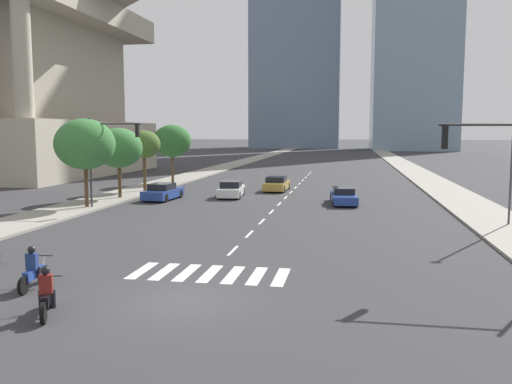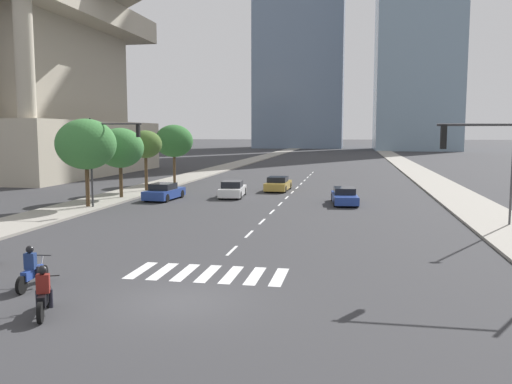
{
  "view_description": "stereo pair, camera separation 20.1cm",
  "coord_description": "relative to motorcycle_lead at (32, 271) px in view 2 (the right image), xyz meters",
  "views": [
    {
      "loc": [
        5.11,
        -15.61,
        5.29
      ],
      "look_at": [
        0.0,
        13.35,
        2.0
      ],
      "focal_mm": 37.3,
      "sensor_mm": 36.0,
      "label": 1
    },
    {
      "loc": [
        5.31,
        -15.58,
        5.29
      ],
      "look_at": [
        0.0,
        13.35,
        2.0
      ],
      "focal_mm": 37.3,
      "sensor_mm": 36.0,
      "label": 2
    }
  ],
  "objects": [
    {
      "name": "street_tree_second",
      "position": [
        -7.5,
        23.53,
        3.49
      ],
      "size": [
        3.73,
        3.73,
        5.52
      ],
      "color": "#4C3823",
      "rests_on": "sidewalk_west"
    },
    {
      "name": "street_tree_third",
      "position": [
        -7.5,
        28.8,
        3.65
      ],
      "size": [
        2.9,
        2.9,
        5.35
      ],
      "color": "#4C3823",
      "rests_on": "sidewalk_west"
    },
    {
      "name": "sedan_blue_2",
      "position": [
        10.14,
        23.79,
        -0.02
      ],
      "size": [
        2.17,
        4.87,
        1.21
      ],
      "rotation": [
        0.0,
        0.0,
        -1.47
      ],
      "color": "navy",
      "rests_on": "ground"
    },
    {
      "name": "ground_plane",
      "position": [
        5.43,
        -0.49,
        -0.58
      ],
      "size": [
        800.0,
        800.0,
        0.0
      ],
      "primitive_type": "plane",
      "color": "#333335"
    },
    {
      "name": "motorcycle_lead",
      "position": [
        0.0,
        0.0,
        0.0
      ],
      "size": [
        0.7,
        2.11,
        1.49
      ],
      "rotation": [
        0.0,
        0.0,
        1.68
      ],
      "color": "black",
      "rests_on": "ground"
    },
    {
      "name": "lane_divider_center",
      "position": [
        5.43,
        30.87,
        -0.58
      ],
      "size": [
        0.14,
        50.0,
        0.01
      ],
      "color": "silver",
      "rests_on": "ground"
    },
    {
      "name": "sedan_blue_3",
      "position": [
        -3.97,
        23.7,
        0.03
      ],
      "size": [
        2.17,
        4.48,
        1.33
      ],
      "rotation": [
        0.0,
        0.0,
        1.5
      ],
      "color": "navy",
      "rests_on": "ground"
    },
    {
      "name": "sedan_white_1",
      "position": [
        0.97,
        26.42,
        0.04
      ],
      "size": [
        2.15,
        4.64,
        1.35
      ],
      "rotation": [
        0.0,
        0.0,
        1.65
      ],
      "color": "silver",
      "rests_on": "ground"
    },
    {
      "name": "traffic_signal_far",
      "position": [
        -5.76,
        18.01,
        3.72
      ],
      "size": [
        4.04,
        0.28,
        6.13
      ],
      "color": "#333335",
      "rests_on": "sidewalk_west"
    },
    {
      "name": "crosswalk_near",
      "position": [
        5.43,
        2.87,
        -0.58
      ],
      "size": [
        5.85,
        2.52,
        0.01
      ],
      "color": "silver",
      "rests_on": "ground"
    },
    {
      "name": "sidewalk_west",
      "position": [
        -8.3,
        29.51,
        -0.51
      ],
      "size": [
        4.0,
        260.0,
        0.15
      ],
      "primitive_type": "cube",
      "color": "gray",
      "rests_on": "ground"
    },
    {
      "name": "street_tree_nearest",
      "position": [
        -7.5,
        18.09,
        3.91
      ],
      "size": [
        4.13,
        4.13,
        6.11
      ],
      "color": "#4C3823",
      "rests_on": "sidewalk_west"
    },
    {
      "name": "street_tree_fourth",
      "position": [
        -7.5,
        36.43,
        3.84
      ],
      "size": [
        3.92,
        3.92,
        5.95
      ],
      "color": "#4C3823",
      "rests_on": "sidewalk_west"
    },
    {
      "name": "sidewalk_east",
      "position": [
        19.16,
        29.51,
        -0.51
      ],
      "size": [
        4.0,
        260.0,
        0.15
      ],
      "primitive_type": "cube",
      "color": "gray",
      "rests_on": "ground"
    },
    {
      "name": "sedan_gold_0",
      "position": [
        4.01,
        31.81,
        0.02
      ],
      "size": [
        2.02,
        4.69,
        1.3
      ],
      "rotation": [
        0.0,
        0.0,
        1.55
      ],
      "color": "#B28E38",
      "rests_on": "ground"
    },
    {
      "name": "motorcycle_trailing",
      "position": [
        1.96,
        -2.4,
        0.0
      ],
      "size": [
        1.05,
        1.94,
        1.49
      ],
      "rotation": [
        0.0,
        0.0,
        1.97
      ],
      "color": "black",
      "rests_on": "ground"
    }
  ]
}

